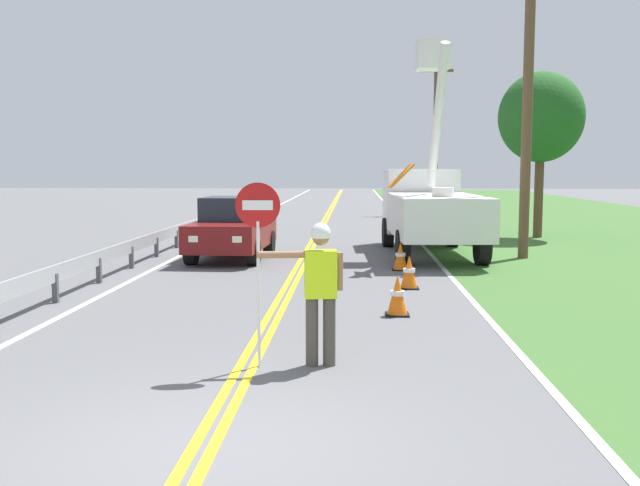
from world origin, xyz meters
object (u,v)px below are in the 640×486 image
Objects in this scene: traffic_cone_mid at (409,273)px; roadside_tree_verge at (541,118)px; stop_sign_paddle at (258,233)px; utility_pole_mid at (436,134)px; flagger_worker at (320,285)px; traffic_cone_lead at (397,296)px; traffic_cone_tail at (400,257)px; utility_bucket_truck at (429,205)px; oncoming_sedan_nearest at (233,229)px; utility_pole_near at (528,93)px.

roadside_tree_verge is (5.49, 11.22, 3.93)m from traffic_cone_mid.
stop_sign_paddle is 0.28× the size of utility_pole_mid.
flagger_worker reaches higher than traffic_cone_lead.
traffic_cone_lead is 5.42m from traffic_cone_tail.
utility_bucket_truck is at bearing 80.49° from traffic_cone_mid.
oncoming_sedan_nearest is 8.88m from utility_pole_near.
oncoming_sedan_nearest is 4.95m from traffic_cone_tail.
traffic_cone_tail is (-3.57, -2.52, -4.19)m from utility_pole_near.
stop_sign_paddle is at bearing -105.53° from utility_bucket_truck.
traffic_cone_tail is at bearing -24.45° from oncoming_sedan_nearest.
flagger_worker is 12.38m from utility_bucket_truck.
traffic_cone_lead is at bearing -99.21° from utility_bucket_truck.
flagger_worker is at bearing -110.43° from traffic_cone_lead.
oncoming_sedan_nearest is at bearing 133.61° from traffic_cone_mid.
utility_pole_near is 12.41× the size of traffic_cone_tail.
oncoming_sedan_nearest is 12.40m from roadside_tree_verge.
utility_pole_near is 12.41× the size of traffic_cone_lead.
oncoming_sedan_nearest is 5.96× the size of traffic_cone_lead.
oncoming_sedan_nearest is 8.50m from traffic_cone_lead.
traffic_cone_mid is at bearing -46.39° from oncoming_sedan_nearest.
flagger_worker is at bearing 7.27° from stop_sign_paddle.
utility_pole_near reaches higher than utility_pole_mid.
traffic_cone_lead is at bearing -112.92° from roadside_tree_verge.
utility_bucket_truck is (3.39, 12.19, -0.27)m from stop_sign_paddle.
flagger_worker is 2.61× the size of traffic_cone_tail.
flagger_worker reaches higher than traffic_cone_tail.
oncoming_sedan_nearest is (-2.91, 10.60, -0.21)m from flagger_worker.
utility_pole_near is 1.47× the size of roadside_tree_verge.
utility_pole_mid is at bearing 79.60° from stop_sign_paddle.
traffic_cone_tail is (1.58, 8.56, -0.71)m from flagger_worker.
stop_sign_paddle is at bearing -117.87° from utility_pole_near.
stop_sign_paddle is 3.33× the size of traffic_cone_lead.
traffic_cone_tail is 0.12× the size of roadside_tree_verge.
utility_pole_near is 19.78m from utility_pole_mid.
roadside_tree_verge is (5.90, 13.95, 3.93)m from traffic_cone_lead.
roadside_tree_verge reaches higher than traffic_cone_mid.
stop_sign_paddle is (-0.76, -0.10, 0.66)m from flagger_worker.
oncoming_sedan_nearest reaches higher than traffic_cone_mid.
utility_bucket_truck is at bearing 158.29° from utility_pole_near.
traffic_cone_lead is at bearing 59.23° from stop_sign_paddle.
stop_sign_paddle is 9.07m from traffic_cone_tail.
utility_bucket_truck is 9.85× the size of traffic_cone_mid.
oncoming_sedan_nearest is at bearing -111.12° from utility_pole_mid.
traffic_cone_lead is (1.94, 3.26, -1.37)m from stop_sign_paddle.
flagger_worker is 12.71m from utility_pole_near.
flagger_worker is at bearing -102.25° from utility_bucket_truck.
utility_pole_near is 6.06m from traffic_cone_tail.
utility_pole_mid is at bearing 68.88° from oncoming_sedan_nearest.
oncoming_sedan_nearest is at bearing 155.55° from traffic_cone_tail.
utility_pole_near reaches higher than roadside_tree_verge.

